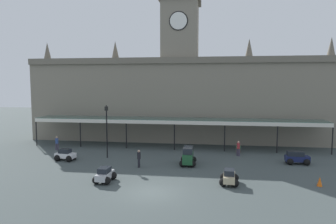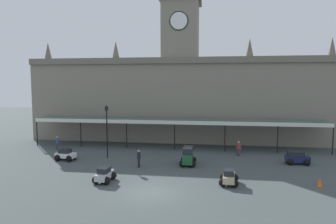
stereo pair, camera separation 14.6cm
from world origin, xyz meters
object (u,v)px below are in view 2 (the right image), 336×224
at_px(pedestrian_beside_cars, 239,148).
at_px(victorian_lamppost, 107,126).
at_px(car_white_sedan, 66,155).
at_px(pedestrian_crossing_forecourt, 57,143).
at_px(traffic_cone, 320,182).
at_px(pedestrian_near_entrance, 139,158).
at_px(planter_near_kerb, 239,149).
at_px(car_beige_sedan, 229,178).
at_px(car_silver_sedan, 104,175).
at_px(car_green_van, 188,157).
at_px(car_navy_estate, 297,159).

relative_size(pedestrian_beside_cars, victorian_lamppost, 0.30).
distance_m(car_white_sedan, victorian_lamppost, 5.17).
distance_m(car_white_sedan, pedestrian_crossing_forecourt, 5.41).
distance_m(victorian_lamppost, traffic_cone, 20.56).
height_order(pedestrian_crossing_forecourt, traffic_cone, pedestrian_crossing_forecourt).
height_order(pedestrian_near_entrance, planter_near_kerb, pedestrian_near_entrance).
bearing_deg(victorian_lamppost, pedestrian_crossing_forecourt, 159.62).
bearing_deg(car_beige_sedan, car_silver_sedan, -175.37).
bearing_deg(traffic_cone, car_silver_sedan, -175.74).
relative_size(car_white_sedan, car_green_van, 0.89).
height_order(car_beige_sedan, victorian_lamppost, victorian_lamppost).
distance_m(car_beige_sedan, pedestrian_near_entrance, 8.98).
height_order(car_beige_sedan, pedestrian_crossing_forecourt, pedestrian_crossing_forecourt).
distance_m(car_white_sedan, pedestrian_near_entrance, 8.26).
relative_size(car_white_sedan, victorian_lamppost, 0.38).
bearing_deg(victorian_lamppost, pedestrian_beside_cars, 10.76).
bearing_deg(car_beige_sedan, car_navy_estate, 44.88).
height_order(pedestrian_crossing_forecourt, victorian_lamppost, victorian_lamppost).
height_order(car_navy_estate, planter_near_kerb, car_navy_estate).
bearing_deg(car_silver_sedan, car_green_van, 43.40).
xyz_separation_m(pedestrian_near_entrance, traffic_cone, (15.09, -3.23, -0.54)).
height_order(car_green_van, victorian_lamppost, victorian_lamppost).
relative_size(car_navy_estate, pedestrian_near_entrance, 1.35).
bearing_deg(pedestrian_beside_cars, car_navy_estate, -24.97).
distance_m(car_beige_sedan, victorian_lamppost, 14.44).
xyz_separation_m(car_white_sedan, car_navy_estate, (23.27, 1.80, 0.06)).
relative_size(victorian_lamppost, planter_near_kerb, 5.87).
height_order(pedestrian_beside_cars, victorian_lamppost, victorian_lamppost).
relative_size(victorian_lamppost, traffic_cone, 7.56).
xyz_separation_m(car_navy_estate, car_green_van, (-10.60, -1.77, 0.24)).
bearing_deg(car_green_van, car_navy_estate, 9.49).
bearing_deg(car_white_sedan, car_beige_sedan, -17.49).
height_order(pedestrian_crossing_forecourt, planter_near_kerb, pedestrian_crossing_forecourt).
bearing_deg(car_silver_sedan, planter_near_kerb, 45.45).
bearing_deg(traffic_cone, car_white_sedan, 168.59).
height_order(pedestrian_near_entrance, pedestrian_crossing_forecourt, same).
xyz_separation_m(car_silver_sedan, car_beige_sedan, (9.94, 0.80, 0.00)).
bearing_deg(car_navy_estate, pedestrian_near_entrance, -167.85).
relative_size(car_green_van, traffic_cone, 3.23).
bearing_deg(car_green_van, pedestrian_crossing_forecourt, 164.91).
height_order(car_green_van, pedestrian_beside_cars, car_green_van).
bearing_deg(pedestrian_crossing_forecourt, pedestrian_near_entrance, -26.99).
distance_m(car_green_van, planter_near_kerb, 7.93).
xyz_separation_m(pedestrian_beside_cars, planter_near_kerb, (0.15, 1.57, -0.42)).
bearing_deg(car_green_van, pedestrian_near_entrance, -161.89).
relative_size(car_green_van, pedestrian_near_entrance, 1.44).
bearing_deg(pedestrian_near_entrance, pedestrian_beside_cars, 30.69).
xyz_separation_m(pedestrian_crossing_forecourt, traffic_cone, (26.44, -9.01, -0.54)).
xyz_separation_m(car_silver_sedan, car_green_van, (6.32, 5.97, 0.30)).
bearing_deg(pedestrian_near_entrance, car_beige_sedan, -24.22).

